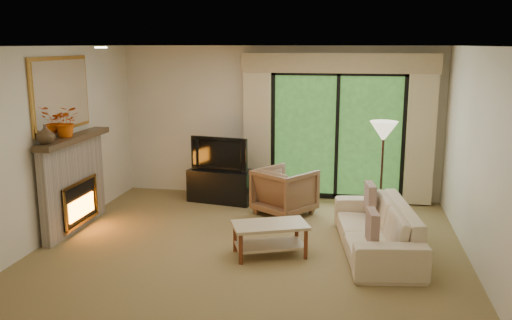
% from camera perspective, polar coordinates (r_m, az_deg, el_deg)
% --- Properties ---
extents(floor, '(5.50, 5.50, 0.00)m').
position_cam_1_polar(floor, '(7.30, -0.43, -8.97)').
color(floor, olive).
rests_on(floor, ground).
extents(ceiling, '(5.50, 5.50, 0.00)m').
position_cam_1_polar(ceiling, '(6.81, -0.47, 11.91)').
color(ceiling, silver).
rests_on(ceiling, ground).
extents(wall_back, '(5.00, 0.00, 5.00)m').
position_cam_1_polar(wall_back, '(9.37, 2.44, 3.98)').
color(wall_back, beige).
rests_on(wall_back, ground).
extents(wall_front, '(5.00, 0.00, 5.00)m').
position_cam_1_polar(wall_front, '(4.57, -6.37, -4.81)').
color(wall_front, beige).
rests_on(wall_front, ground).
extents(wall_left, '(0.00, 5.00, 5.00)m').
position_cam_1_polar(wall_left, '(7.92, -20.40, 1.72)').
color(wall_left, beige).
rests_on(wall_left, ground).
extents(wall_right, '(0.00, 5.00, 5.00)m').
position_cam_1_polar(wall_right, '(6.97, 22.35, 0.24)').
color(wall_right, beige).
rests_on(wall_right, ground).
extents(fireplace, '(0.24, 1.70, 1.37)m').
position_cam_1_polar(fireplace, '(8.15, -18.65, -2.30)').
color(fireplace, gray).
rests_on(fireplace, floor).
extents(mirror, '(0.07, 1.45, 1.02)m').
position_cam_1_polar(mirror, '(7.99, -19.80, 6.56)').
color(mirror, '#BB8A3D').
rests_on(mirror, wall_left).
extents(sliding_door, '(2.26, 0.10, 2.16)m').
position_cam_1_polar(sliding_door, '(9.27, 8.52, 2.51)').
color(sliding_door, black).
rests_on(sliding_door, floor).
extents(curtain_left, '(0.45, 0.18, 2.35)m').
position_cam_1_polar(curtain_left, '(9.28, 0.15, 3.29)').
color(curtain_left, '#C8B48A').
rests_on(curtain_left, floor).
extents(curtain_right, '(0.45, 0.18, 2.35)m').
position_cam_1_polar(curtain_right, '(9.20, 16.96, 2.68)').
color(curtain_right, '#C8B48A').
rests_on(curtain_right, floor).
extents(cornice, '(3.20, 0.24, 0.32)m').
position_cam_1_polar(cornice, '(9.05, 8.75, 10.05)').
color(cornice, tan).
rests_on(cornice, wall_back).
extents(media_console, '(1.16, 0.67, 0.55)m').
position_cam_1_polar(media_console, '(9.21, -3.61, -2.69)').
color(media_console, black).
rests_on(media_console, floor).
extents(tv, '(1.01, 0.30, 0.58)m').
position_cam_1_polar(tv, '(9.08, -3.66, 0.73)').
color(tv, black).
rests_on(tv, media_console).
extents(armchair, '(1.11, 1.11, 0.74)m').
position_cam_1_polar(armchair, '(8.50, 3.06, -3.30)').
color(armchair, brown).
rests_on(armchair, floor).
extents(sofa, '(1.14, 2.24, 0.63)m').
position_cam_1_polar(sofa, '(7.18, 12.52, -6.97)').
color(sofa, beige).
rests_on(sofa, floor).
extents(pillow_near, '(0.16, 0.39, 0.38)m').
position_cam_1_polar(pillow_near, '(6.52, 12.15, -6.89)').
color(pillow_near, brown).
rests_on(pillow_near, sofa).
extents(pillow_far, '(0.16, 0.41, 0.40)m').
position_cam_1_polar(pillow_far, '(7.70, 11.91, -3.90)').
color(pillow_far, brown).
rests_on(pillow_far, sofa).
extents(coffee_table, '(1.05, 0.82, 0.42)m').
position_cam_1_polar(coffee_table, '(6.91, 1.48, -8.36)').
color(coffee_table, tan).
rests_on(coffee_table, floor).
extents(floor_lamp, '(0.46, 0.46, 1.52)m').
position_cam_1_polar(floor_lamp, '(8.24, 13.09, -1.27)').
color(floor_lamp, beige).
rests_on(floor_lamp, floor).
extents(vase, '(0.25, 0.25, 0.25)m').
position_cam_1_polar(vase, '(7.44, -21.30, 2.55)').
color(vase, '#402F1D').
rests_on(vase, fireplace).
extents(branches, '(0.47, 0.44, 0.42)m').
position_cam_1_polar(branches, '(7.88, -19.36, 3.83)').
color(branches, '#CC510B').
rests_on(branches, fireplace).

